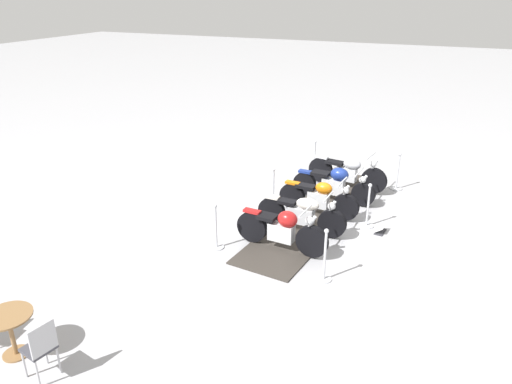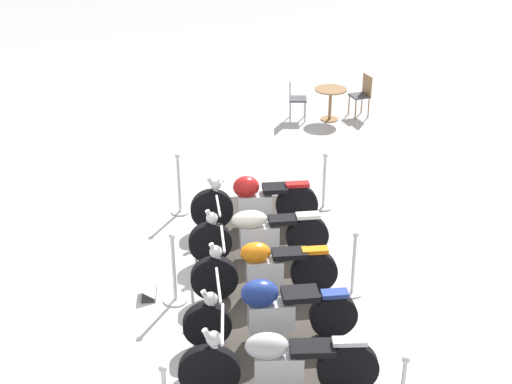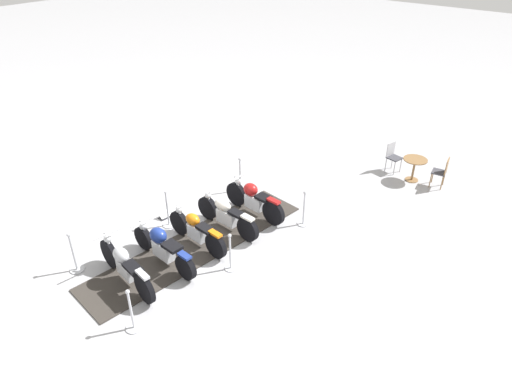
{
  "view_description": "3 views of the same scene",
  "coord_description": "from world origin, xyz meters",
  "px_view_note": "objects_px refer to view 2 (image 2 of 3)",
  "views": [
    {
      "loc": [
        -2.93,
        10.71,
        5.32
      ],
      "look_at": [
        1.01,
        1.56,
        1.06
      ],
      "focal_mm": 34.01,
      "sensor_mm": 36.0,
      "label": 1
    },
    {
      "loc": [
        -1.66,
        -8.19,
        5.87
      ],
      "look_at": [
        0.13,
        1.35,
        1.0
      ],
      "focal_mm": 49.51,
      "sensor_mm": 36.0,
      "label": 2
    },
    {
      "loc": [
        7.08,
        -6.37,
        7.27
      ],
      "look_at": [
        0.44,
        1.83,
        0.91
      ],
      "focal_mm": 32.33,
      "sensor_mm": 36.0,
      "label": 3
    }
  ],
  "objects_px": {
    "stanchion_right_front": "(179,193)",
    "stanchion_left_front": "(324,190)",
    "stanchion_left_mid": "(353,272)",
    "cafe_table": "(330,97)",
    "stanchion_right_mid": "(175,281)",
    "motorcycle_cream": "(257,233)",
    "motorcycle_navy": "(268,310)",
    "cafe_chair_near_table": "(362,93)",
    "motorcycle_chrome": "(276,362)",
    "info_placard": "(149,292)",
    "cafe_chair_across_table": "(295,96)",
    "motorcycle_copper": "(263,268)",
    "motorcycle_maroon": "(253,201)"
  },
  "relations": [
    {
      "from": "motorcycle_navy",
      "to": "motorcycle_chrome",
      "type": "relative_size",
      "value": 0.98
    },
    {
      "from": "cafe_chair_across_table",
      "to": "motorcycle_cream",
      "type": "bearing_deg",
      "value": -96.62
    },
    {
      "from": "stanchion_left_front",
      "to": "info_placard",
      "type": "bearing_deg",
      "value": -145.89
    },
    {
      "from": "motorcycle_cream",
      "to": "stanchion_right_front",
      "type": "bearing_deg",
      "value": -56.42
    },
    {
      "from": "motorcycle_navy",
      "to": "stanchion_left_front",
      "type": "distance_m",
      "value": 3.89
    },
    {
      "from": "motorcycle_copper",
      "to": "stanchion_right_front",
      "type": "height_order",
      "value": "stanchion_right_front"
    },
    {
      "from": "motorcycle_chrome",
      "to": "cafe_chair_near_table",
      "type": "bearing_deg",
      "value": -105.4
    },
    {
      "from": "motorcycle_navy",
      "to": "stanchion_right_mid",
      "type": "bearing_deg",
      "value": -42.03
    },
    {
      "from": "stanchion_right_mid",
      "to": "motorcycle_cream",
      "type": "bearing_deg",
      "value": 32.67
    },
    {
      "from": "motorcycle_maroon",
      "to": "motorcycle_chrome",
      "type": "distance_m",
      "value": 4.04
    },
    {
      "from": "motorcycle_cream",
      "to": "info_placard",
      "type": "relative_size",
      "value": 5.41
    },
    {
      "from": "cafe_chair_near_table",
      "to": "stanchion_right_front",
      "type": "bearing_deg",
      "value": 31.88
    },
    {
      "from": "motorcycle_cream",
      "to": "motorcycle_navy",
      "type": "relative_size",
      "value": 0.96
    },
    {
      "from": "motorcycle_chrome",
      "to": "motorcycle_cream",
      "type": "bearing_deg",
      "value": -87.85
    },
    {
      "from": "stanchion_right_front",
      "to": "stanchion_left_front",
      "type": "bearing_deg",
      "value": -6.56
    },
    {
      "from": "motorcycle_navy",
      "to": "cafe_table",
      "type": "xyz_separation_m",
      "value": [
        3.03,
        7.71,
        0.06
      ]
    },
    {
      "from": "stanchion_right_mid",
      "to": "cafe_chair_across_table",
      "type": "height_order",
      "value": "stanchion_right_mid"
    },
    {
      "from": "stanchion_right_front",
      "to": "stanchion_right_mid",
      "type": "bearing_deg",
      "value": -96.56
    },
    {
      "from": "cafe_table",
      "to": "stanchion_right_mid",
      "type": "bearing_deg",
      "value": -122.23
    },
    {
      "from": "motorcycle_cream",
      "to": "stanchion_left_mid",
      "type": "height_order",
      "value": "stanchion_left_mid"
    },
    {
      "from": "stanchion_right_mid",
      "to": "motorcycle_maroon",
      "type": "bearing_deg",
      "value": 51.96
    },
    {
      "from": "cafe_chair_near_table",
      "to": "motorcycle_navy",
      "type": "bearing_deg",
      "value": 54.6
    },
    {
      "from": "stanchion_right_mid",
      "to": "stanchion_left_mid",
      "type": "bearing_deg",
      "value": -6.56
    },
    {
      "from": "stanchion_left_mid",
      "to": "stanchion_right_front",
      "type": "bearing_deg",
      "value": 127.09
    },
    {
      "from": "stanchion_right_front",
      "to": "stanchion_right_mid",
      "type": "height_order",
      "value": "stanchion_right_front"
    },
    {
      "from": "stanchion_right_mid",
      "to": "cafe_chair_across_table",
      "type": "distance_m",
      "value": 7.52
    },
    {
      "from": "info_placard",
      "to": "motorcycle_chrome",
      "type": "bearing_deg",
      "value": -143.2
    },
    {
      "from": "stanchion_right_front",
      "to": "cafe_chair_near_table",
      "type": "distance_m",
      "value": 6.18
    },
    {
      "from": "motorcycle_copper",
      "to": "stanchion_right_mid",
      "type": "bearing_deg",
      "value": -1.93
    },
    {
      "from": "motorcycle_maroon",
      "to": "stanchion_right_front",
      "type": "relative_size",
      "value": 1.9
    },
    {
      "from": "motorcycle_chrome",
      "to": "info_placard",
      "type": "bearing_deg",
      "value": -51.07
    },
    {
      "from": "motorcycle_cream",
      "to": "cafe_chair_near_table",
      "type": "bearing_deg",
      "value": -118.51
    },
    {
      "from": "stanchion_left_front",
      "to": "motorcycle_chrome",
      "type": "bearing_deg",
      "value": -112.05
    },
    {
      "from": "motorcycle_cream",
      "to": "motorcycle_copper",
      "type": "relative_size",
      "value": 1.04
    },
    {
      "from": "motorcycle_navy",
      "to": "cafe_chair_across_table",
      "type": "bearing_deg",
      "value": -101.8
    },
    {
      "from": "motorcycle_chrome",
      "to": "stanchion_right_front",
      "type": "relative_size",
      "value": 2.06
    },
    {
      "from": "stanchion_left_front",
      "to": "cafe_chair_across_table",
      "type": "height_order",
      "value": "stanchion_left_front"
    },
    {
      "from": "info_placard",
      "to": "cafe_chair_near_table",
      "type": "relative_size",
      "value": 0.41
    },
    {
      "from": "stanchion_left_mid",
      "to": "info_placard",
      "type": "relative_size",
      "value": 2.55
    },
    {
      "from": "motorcycle_copper",
      "to": "stanchion_right_front",
      "type": "distance_m",
      "value": 2.93
    },
    {
      "from": "motorcycle_chrome",
      "to": "cafe_table",
      "type": "height_order",
      "value": "motorcycle_chrome"
    },
    {
      "from": "motorcycle_copper",
      "to": "motorcycle_chrome",
      "type": "height_order",
      "value": "motorcycle_chrome"
    },
    {
      "from": "stanchion_left_front",
      "to": "cafe_table",
      "type": "height_order",
      "value": "stanchion_left_front"
    },
    {
      "from": "motorcycle_copper",
      "to": "motorcycle_chrome",
      "type": "xyz_separation_m",
      "value": [
        -0.24,
        -2.0,
        0.03
      ]
    },
    {
      "from": "stanchion_right_mid",
      "to": "motorcycle_copper",
      "type": "bearing_deg",
      "value": -6.6
    },
    {
      "from": "stanchion_left_front",
      "to": "stanchion_right_mid",
      "type": "relative_size",
      "value": 0.96
    },
    {
      "from": "motorcycle_maroon",
      "to": "stanchion_right_front",
      "type": "xyz_separation_m",
      "value": [
        -1.16,
        0.77,
        -0.13
      ]
    },
    {
      "from": "stanchion_left_front",
      "to": "cafe_chair_across_table",
      "type": "distance_m",
      "value": 4.43
    },
    {
      "from": "motorcycle_chrome",
      "to": "stanchion_left_mid",
      "type": "bearing_deg",
      "value": -120.53
    },
    {
      "from": "motorcycle_maroon",
      "to": "info_placard",
      "type": "relative_size",
      "value": 5.32
    }
  ]
}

